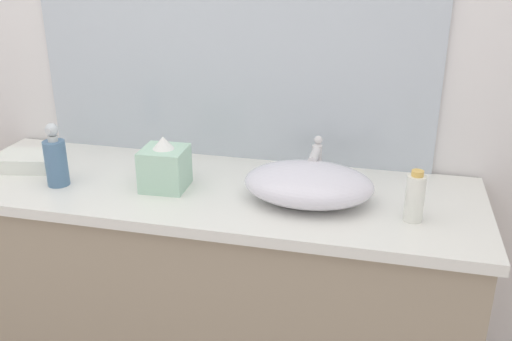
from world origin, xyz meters
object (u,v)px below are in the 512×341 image
Objects in this scene: folded_hand_towel at (27,161)px; lotion_bottle at (415,197)px; sink_basin at (308,184)px; tissue_box at (165,166)px; soap_dispenser at (56,160)px.

lotion_bottle is at bearing -4.20° from folded_hand_towel.
tissue_box reaches higher than sink_basin.
soap_dispenser reaches higher than folded_hand_towel.
lotion_bottle is (0.31, -0.06, 0.01)m from sink_basin.
soap_dispenser reaches higher than sink_basin.
lotion_bottle is 0.87× the size of tissue_box.
lotion_bottle is 0.77× the size of folded_hand_towel.
lotion_bottle is (1.13, 0.01, -0.02)m from soap_dispenser.
sink_basin is at bearing 1.03° from tissue_box.
sink_basin is 1.89× the size of soap_dispenser.
soap_dispenser is 1.38× the size of lotion_bottle.
soap_dispenser is at bearing -29.75° from folded_hand_towel.
soap_dispenser is 1.13m from lotion_bottle.
soap_dispenser is 1.05× the size of folded_hand_towel.
folded_hand_towel is (-1.32, 0.10, -0.05)m from lotion_bottle.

